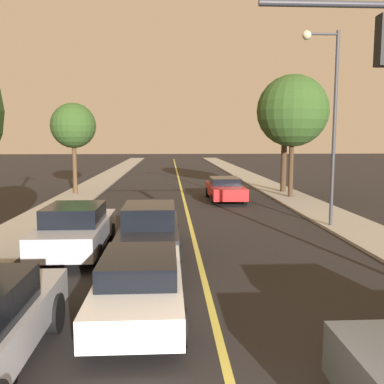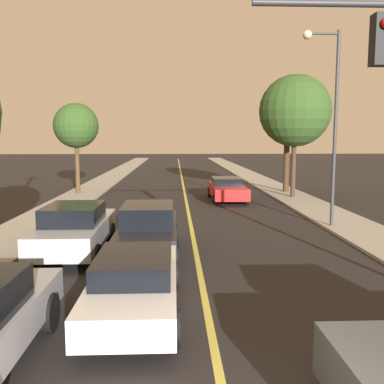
% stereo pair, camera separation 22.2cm
% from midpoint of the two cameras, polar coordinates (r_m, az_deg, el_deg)
% --- Properties ---
extents(road_surface, '(10.88, 80.00, 0.01)m').
position_cam_midpoint_polar(road_surface, '(40.01, -1.97, 1.86)').
color(road_surface, black).
rests_on(road_surface, ground).
extents(sidewalk_left, '(2.50, 80.00, 0.12)m').
position_cam_midpoint_polar(sidewalk_left, '(40.43, -11.49, 1.85)').
color(sidewalk_left, '#9E998E').
rests_on(sidewalk_left, ground).
extents(sidewalk_right, '(2.50, 80.00, 0.12)m').
position_cam_midpoint_polar(sidewalk_right, '(40.69, 7.50, 1.97)').
color(sidewalk_right, '#9E998E').
rests_on(sidewalk_right, ground).
extents(car_near_lane_front, '(1.86, 4.85, 1.33)m').
position_cam_midpoint_polar(car_near_lane_front, '(9.25, -7.63, -11.72)').
color(car_near_lane_front, white).
rests_on(car_near_lane_front, ground).
extents(car_near_lane_second, '(1.91, 4.86, 1.64)m').
position_cam_midpoint_polar(car_near_lane_second, '(13.69, -6.12, -4.98)').
color(car_near_lane_second, black).
rests_on(car_near_lane_second, ground).
extents(car_outer_lane_second, '(2.04, 4.99, 1.58)m').
position_cam_midpoint_polar(car_outer_lane_second, '(14.39, -15.63, -4.69)').
color(car_outer_lane_second, '#A5A8B2').
rests_on(car_outer_lane_second, ground).
extents(car_far_oncoming, '(2.03, 5.12, 1.37)m').
position_cam_midpoint_polar(car_far_oncoming, '(25.59, 4.18, 0.46)').
color(car_far_oncoming, red).
rests_on(car_far_oncoming, ground).
extents(streetlamp_right, '(1.51, 0.36, 7.79)m').
position_cam_midpoint_polar(streetlamp_right, '(18.27, 17.30, 11.01)').
color(streetlamp_right, '#333338').
rests_on(streetlamp_right, ground).
extents(tree_left_far, '(2.90, 2.90, 5.85)m').
position_cam_midpoint_polar(tree_left_far, '(28.93, -15.76, 8.47)').
color(tree_left_far, '#4C3823').
rests_on(tree_left_far, ground).
extents(tree_right_near, '(2.68, 2.68, 5.92)m').
position_cam_midpoint_polar(tree_right_near, '(29.52, 12.05, 8.81)').
color(tree_right_near, '#3D2B1C').
rests_on(tree_right_near, ground).
extents(tree_right_far, '(4.33, 4.33, 7.40)m').
position_cam_midpoint_polar(tree_right_far, '(26.95, 13.03, 10.47)').
color(tree_right_far, '#3D2B1C').
rests_on(tree_right_far, ground).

